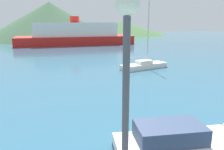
# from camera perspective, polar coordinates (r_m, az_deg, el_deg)

# --- Properties ---
(streetlamp) EXTENTS (0.40, 0.40, 5.52)m
(streetlamp) POSITION_cam_1_polar(r_m,az_deg,el_deg) (3.65, 3.63, -5.15)
(streetlamp) COLOR #4C4C51
(streetlamp) RESTS_ON dock
(motorboat_near) EXTENTS (6.70, 3.62, 2.03)m
(motorboat_near) POSITION_cam_1_polar(r_m,az_deg,el_deg) (10.55, 19.93, -16.32)
(motorboat_near) COLOR white
(motorboat_near) RESTS_ON ground_plane
(sailboat_inner) EXTENTS (6.45, 2.52, 8.26)m
(sailboat_inner) POSITION_cam_1_polar(r_m,az_deg,el_deg) (27.60, 8.35, 2.59)
(sailboat_inner) COLOR white
(sailboat_inner) RESTS_ON ground_plane
(ferry_distant) EXTENTS (31.01, 13.08, 7.30)m
(ferry_distant) POSITION_cam_1_polar(r_m,az_deg,el_deg) (60.03, -9.62, 10.32)
(ferry_distant) COLOR red
(ferry_distant) RESTS_ON ground_plane
(hill_east) EXTENTS (45.17, 45.17, 12.92)m
(hill_east) POSITION_cam_1_polar(r_m,az_deg,el_deg) (83.77, -15.91, 13.52)
(hill_east) COLOR #38563D
(hill_east) RESTS_ON ground_plane
(hill_far_east) EXTENTS (44.03, 44.03, 6.40)m
(hill_far_east) POSITION_cam_1_polar(r_m,az_deg,el_deg) (109.23, 2.41, 12.14)
(hill_far_east) COLOR #3D6038
(hill_far_east) RESTS_ON ground_plane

